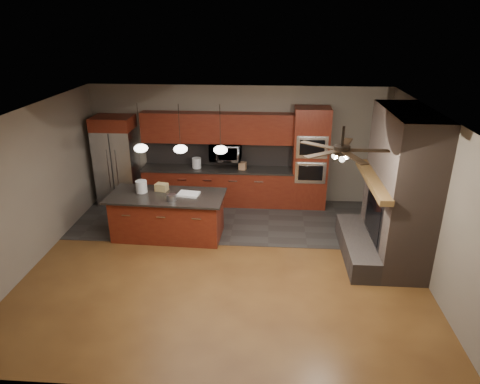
# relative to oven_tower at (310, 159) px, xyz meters

# --- Properties ---
(ground) EXTENTS (7.00, 7.00, 0.00)m
(ground) POSITION_rel_oven_tower_xyz_m (-1.70, -2.69, -1.19)
(ground) COLOR brown
(ground) RESTS_ON ground
(ceiling) EXTENTS (7.00, 6.00, 0.02)m
(ceiling) POSITION_rel_oven_tower_xyz_m (-1.70, -2.69, 1.61)
(ceiling) COLOR white
(ceiling) RESTS_ON back_wall
(back_wall) EXTENTS (7.00, 0.02, 2.80)m
(back_wall) POSITION_rel_oven_tower_xyz_m (-1.70, 0.31, 0.21)
(back_wall) COLOR #746C5C
(back_wall) RESTS_ON ground
(right_wall) EXTENTS (0.02, 6.00, 2.80)m
(right_wall) POSITION_rel_oven_tower_xyz_m (1.80, -2.69, 0.21)
(right_wall) COLOR #746C5C
(right_wall) RESTS_ON ground
(left_wall) EXTENTS (0.02, 6.00, 2.80)m
(left_wall) POSITION_rel_oven_tower_xyz_m (-5.20, -2.69, 0.21)
(left_wall) COLOR #746C5C
(left_wall) RESTS_ON ground
(slate_tile_patch) EXTENTS (7.00, 2.40, 0.01)m
(slate_tile_patch) POSITION_rel_oven_tower_xyz_m (-1.70, -0.89, -1.19)
(slate_tile_patch) COLOR #2F2D2A
(slate_tile_patch) RESTS_ON ground
(fireplace_column) EXTENTS (1.30, 2.10, 2.80)m
(fireplace_column) POSITION_rel_oven_tower_xyz_m (1.34, -2.29, 0.11)
(fireplace_column) COLOR brown
(fireplace_column) RESTS_ON ground
(back_cabinetry) EXTENTS (3.59, 0.64, 2.20)m
(back_cabinetry) POSITION_rel_oven_tower_xyz_m (-2.18, 0.05, -0.30)
(back_cabinetry) COLOR maroon
(back_cabinetry) RESTS_ON ground
(oven_tower) EXTENTS (0.80, 0.63, 2.38)m
(oven_tower) POSITION_rel_oven_tower_xyz_m (0.00, 0.00, 0.00)
(oven_tower) COLOR maroon
(oven_tower) RESTS_ON ground
(microwave) EXTENTS (0.73, 0.41, 0.50)m
(microwave) POSITION_rel_oven_tower_xyz_m (-1.98, 0.06, 0.11)
(microwave) COLOR silver
(microwave) RESTS_ON back_cabinetry
(refrigerator) EXTENTS (0.91, 0.75, 2.12)m
(refrigerator) POSITION_rel_oven_tower_xyz_m (-4.57, -0.07, -0.13)
(refrigerator) COLOR silver
(refrigerator) RESTS_ON ground
(kitchen_island) EXTENTS (2.36, 1.14, 0.92)m
(kitchen_island) POSITION_rel_oven_tower_xyz_m (-2.99, -1.75, -0.73)
(kitchen_island) COLOR maroon
(kitchen_island) RESTS_ON ground
(white_bucket) EXTENTS (0.27, 0.27, 0.25)m
(white_bucket) POSITION_rel_oven_tower_xyz_m (-3.53, -1.64, -0.15)
(white_bucket) COLOR silver
(white_bucket) RESTS_ON kitchen_island
(paint_can) EXTENTS (0.23, 0.23, 0.13)m
(paint_can) POSITION_rel_oven_tower_xyz_m (-2.82, -2.02, -0.21)
(paint_can) COLOR #9D9DA2
(paint_can) RESTS_ON kitchen_island
(paint_tray) EXTENTS (0.46, 0.35, 0.04)m
(paint_tray) POSITION_rel_oven_tower_xyz_m (-2.55, -1.72, -0.25)
(paint_tray) COLOR white
(paint_tray) RESTS_ON kitchen_island
(cardboard_box) EXTENTS (0.27, 0.23, 0.15)m
(cardboard_box) POSITION_rel_oven_tower_xyz_m (-3.14, -1.52, -0.19)
(cardboard_box) COLOR #A18853
(cardboard_box) RESTS_ON kitchen_island
(counter_bucket) EXTENTS (0.23, 0.23, 0.24)m
(counter_bucket) POSITION_rel_oven_tower_xyz_m (-2.66, 0.01, -0.17)
(counter_bucket) COLOR white
(counter_bucket) RESTS_ON back_cabinetry
(counter_box) EXTENTS (0.19, 0.16, 0.18)m
(counter_box) POSITION_rel_oven_tower_xyz_m (-1.57, -0.04, -0.20)
(counter_box) COLOR #A17653
(counter_box) RESTS_ON back_cabinetry
(pendant_left) EXTENTS (0.26, 0.26, 0.92)m
(pendant_left) POSITION_rel_oven_tower_xyz_m (-3.35, -1.99, 0.77)
(pendant_left) COLOR black
(pendant_left) RESTS_ON ceiling
(pendant_center) EXTENTS (0.26, 0.26, 0.92)m
(pendant_center) POSITION_rel_oven_tower_xyz_m (-2.60, -1.99, 0.77)
(pendant_center) COLOR black
(pendant_center) RESTS_ON ceiling
(pendant_right) EXTENTS (0.26, 0.26, 0.92)m
(pendant_right) POSITION_rel_oven_tower_xyz_m (-1.85, -1.99, 0.77)
(pendant_right) COLOR black
(pendant_right) RESTS_ON ceiling
(ceiling_fan) EXTENTS (1.27, 1.33, 0.41)m
(ceiling_fan) POSITION_rel_oven_tower_xyz_m (0.10, -3.49, 1.27)
(ceiling_fan) COLOR black
(ceiling_fan) RESTS_ON ceiling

